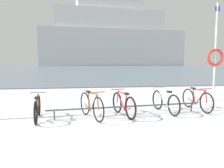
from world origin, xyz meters
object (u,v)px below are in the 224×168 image
(rescue_post, at_px, (215,55))
(bicycle_1, at_px, (91,106))
(bicycle_4, at_px, (197,100))
(ferry_ship, at_px, (112,39))
(bicycle_3, at_px, (165,102))
(bicycle_0, at_px, (37,108))
(bicycle_2, at_px, (123,105))

(rescue_post, bearing_deg, bicycle_1, -156.81)
(bicycle_4, relative_size, rescue_post, 0.41)
(rescue_post, bearing_deg, ferry_ship, 85.47)
(bicycle_3, distance_m, ferry_ship, 76.93)
(bicycle_0, bearing_deg, ferry_ship, 80.52)
(bicycle_3, bearing_deg, ferry_ship, 83.41)
(bicycle_0, height_order, ferry_ship, ferry_ship)
(bicycle_1, xyz_separation_m, bicycle_4, (3.64, 0.59, -0.02))
(bicycle_1, height_order, bicycle_3, bicycle_1)
(bicycle_0, bearing_deg, rescue_post, 18.28)
(bicycle_0, bearing_deg, bicycle_4, 6.37)
(bicycle_1, distance_m, ferry_ship, 77.64)
(bicycle_4, bearing_deg, ferry_ship, 84.30)
(rescue_post, distance_m, ferry_ship, 74.61)
(bicycle_2, bearing_deg, bicycle_0, -177.05)
(bicycle_3, height_order, rescue_post, rescue_post)
(bicycle_4, distance_m, ferry_ship, 76.61)
(bicycle_4, height_order, ferry_ship, ferry_ship)
(bicycle_2, xyz_separation_m, ferry_ship, (10.20, 76.09, 9.54))
(bicycle_2, bearing_deg, rescue_post, 26.20)
(bicycle_0, distance_m, rescue_post, 7.41)
(bicycle_2, bearing_deg, bicycle_4, 9.58)
(bicycle_0, xyz_separation_m, bicycle_1, (1.53, -0.02, 0.04))
(bicycle_1, bearing_deg, bicycle_2, 8.44)
(bicycle_3, bearing_deg, rescue_post, 32.94)
(bicycle_2, relative_size, rescue_post, 0.40)
(bicycle_2, distance_m, bicycle_3, 1.46)
(bicycle_4, bearing_deg, bicycle_3, -171.02)
(bicycle_4, bearing_deg, bicycle_0, -173.63)
(bicycle_3, xyz_separation_m, ferry_ship, (8.76, 75.84, 9.54))
(bicycle_0, xyz_separation_m, bicycle_4, (5.18, 0.58, 0.02))
(bicycle_2, height_order, bicycle_3, same)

